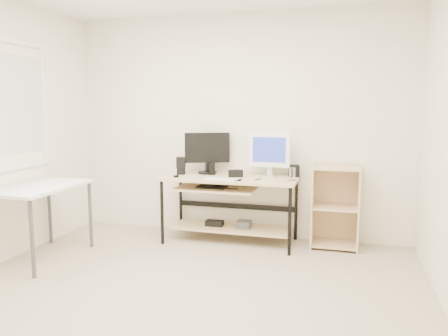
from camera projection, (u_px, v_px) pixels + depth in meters
room at (158, 135)px, 3.31m from camera, size 4.01×4.01×2.62m
desk at (228, 195)px, 4.93m from camera, size 1.50×0.65×0.75m
side_table at (40, 194)px, 4.34m from camera, size 0.60×1.00×0.75m
shelf_unit at (335, 206)px, 4.78m from camera, size 0.50×0.40×0.90m
black_monitor at (207, 150)px, 5.10m from camera, size 0.50×0.26×0.48m
white_imac at (269, 151)px, 4.90m from camera, size 0.47×0.15×0.50m
keyboard at (222, 179)px, 4.71m from camera, size 0.37×0.13×0.01m
mouse at (257, 178)px, 4.70m from camera, size 0.10×0.13×0.04m
center_speaker at (236, 173)px, 4.88m from camera, size 0.17×0.13×0.08m
speaker_left at (181, 165)px, 5.07m from camera, size 0.12×0.12×0.20m
speaker_right at (294, 171)px, 4.90m from camera, size 0.14×0.14×0.13m
audio_controller at (212, 169)px, 5.02m from camera, size 0.08×0.07×0.14m
volume_puck at (176, 176)px, 4.86m from camera, size 0.07×0.07×0.02m
smartphone at (239, 180)px, 4.64m from camera, size 0.06×0.10×0.01m
coaster at (292, 180)px, 4.64m from camera, size 0.09×0.09×0.01m
drinking_glass at (292, 174)px, 4.63m from camera, size 0.07×0.07×0.13m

